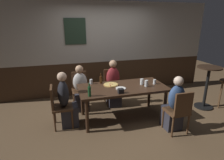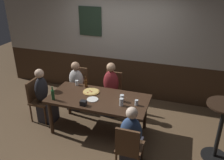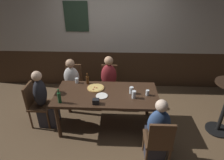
# 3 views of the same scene
# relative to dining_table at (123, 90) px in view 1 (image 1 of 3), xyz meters

# --- Properties ---
(ground_plane) EXTENTS (12.00, 12.00, 0.00)m
(ground_plane) POSITION_rel_dining_table_xyz_m (0.00, 0.00, -0.66)
(ground_plane) COLOR brown
(wall_back) EXTENTS (6.40, 0.13, 2.60)m
(wall_back) POSITION_rel_dining_table_xyz_m (-0.01, 1.65, 0.64)
(wall_back) COLOR #3D2819
(wall_back) RESTS_ON ground_plane
(dining_table) EXTENTS (1.88, 0.90, 0.74)m
(dining_table) POSITION_rel_dining_table_xyz_m (0.00, 0.00, 0.00)
(dining_table) COLOR #382316
(dining_table) RESTS_ON ground_plane
(chair_head_west) EXTENTS (0.40, 0.40, 0.88)m
(chair_head_west) POSITION_rel_dining_table_xyz_m (-1.36, 0.00, -0.17)
(chair_head_west) COLOR #513521
(chair_head_west) RESTS_ON ground_plane
(chair_mid_far) EXTENTS (0.40, 0.40, 0.88)m
(chair_mid_far) POSITION_rel_dining_table_xyz_m (0.00, 0.86, -0.17)
(chair_mid_far) COLOR #513521
(chair_mid_far) RESTS_ON ground_plane
(chair_left_far) EXTENTS (0.40, 0.40, 0.88)m
(chair_left_far) POSITION_rel_dining_table_xyz_m (-0.83, 0.86, -0.17)
(chair_left_far) COLOR #513521
(chair_left_far) RESTS_ON ground_plane
(chair_right_near) EXTENTS (0.40, 0.40, 0.88)m
(chair_right_near) POSITION_rel_dining_table_xyz_m (0.83, -0.86, -0.17)
(chair_right_near) COLOR #513521
(chair_right_near) RESTS_ON ground_plane
(person_head_west) EXTENTS (0.37, 0.34, 1.16)m
(person_head_west) POSITION_rel_dining_table_xyz_m (-1.20, 0.00, -0.18)
(person_head_west) COLOR #2D2D38
(person_head_west) RESTS_ON ground_plane
(person_mid_far) EXTENTS (0.34, 0.37, 1.17)m
(person_mid_far) POSITION_rel_dining_table_xyz_m (-0.00, 0.70, -0.17)
(person_mid_far) COLOR #2D2D38
(person_mid_far) RESTS_ON ground_plane
(person_left_far) EXTENTS (0.34, 0.37, 1.09)m
(person_left_far) POSITION_rel_dining_table_xyz_m (-0.83, 0.70, -0.21)
(person_left_far) COLOR #2D2D38
(person_left_far) RESTS_ON ground_plane
(person_right_near) EXTENTS (0.34, 0.37, 1.12)m
(person_right_near) POSITION_rel_dining_table_xyz_m (0.83, -0.70, -0.20)
(person_right_near) COLOR #2D2D38
(person_right_near) RESTS_ON ground_plane
(pizza) EXTENTS (0.32, 0.32, 0.03)m
(pizza) POSITION_rel_dining_table_xyz_m (-0.22, 0.17, 0.09)
(pizza) COLOR tan
(pizza) RESTS_ON dining_table
(highball_clear) EXTENTS (0.07, 0.07, 0.14)m
(highball_clear) POSITION_rel_dining_table_xyz_m (0.49, -0.13, 0.14)
(highball_clear) COLOR silver
(highball_clear) RESTS_ON dining_table
(pint_glass_stout) EXTENTS (0.06, 0.06, 0.10)m
(pint_glass_stout) POSITION_rel_dining_table_xyz_m (-0.62, 0.37, 0.12)
(pint_glass_stout) COLOR silver
(pint_glass_stout) RESTS_ON dining_table
(beer_glass_tall) EXTENTS (0.06, 0.06, 0.10)m
(beer_glass_tall) POSITION_rel_dining_table_xyz_m (0.74, -0.03, 0.12)
(beer_glass_tall) COLOR silver
(beer_glass_tall) RESTS_ON dining_table
(pint_glass_amber) EXTENTS (0.07, 0.07, 0.13)m
(pint_glass_amber) POSITION_rel_dining_table_xyz_m (0.45, 0.02, 0.13)
(pint_glass_amber) COLOR silver
(pint_glass_amber) RESTS_ON dining_table
(beer_bottle_green) EXTENTS (0.06, 0.06, 0.26)m
(beer_bottle_green) POSITION_rel_dining_table_xyz_m (-0.77, -0.32, 0.18)
(beer_bottle_green) COLOR #194723
(beer_bottle_green) RESTS_ON dining_table
(beer_bottle_brown) EXTENTS (0.06, 0.06, 0.23)m
(beer_bottle_brown) POSITION_rel_dining_table_xyz_m (-0.40, 0.34, 0.16)
(beer_bottle_brown) COLOR #42230F
(beer_bottle_brown) RESTS_ON dining_table
(plate_white_large) EXTENTS (0.21, 0.21, 0.01)m
(plate_white_large) POSITION_rel_dining_table_xyz_m (-0.08, -0.10, 0.08)
(plate_white_large) COLOR white
(plate_white_large) RESTS_ON dining_table
(condiment_caddy) EXTENTS (0.11, 0.09, 0.09)m
(condiment_caddy) POSITION_rel_dining_table_xyz_m (-0.15, -0.33, 0.12)
(condiment_caddy) COLOR black
(condiment_caddy) RESTS_ON dining_table
(side_bar_table) EXTENTS (0.56, 0.56, 1.05)m
(side_bar_table) POSITION_rel_dining_table_xyz_m (2.15, -0.08, -0.05)
(side_bar_table) COLOR black
(side_bar_table) RESTS_ON ground_plane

